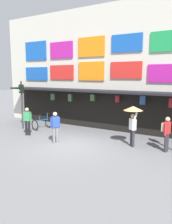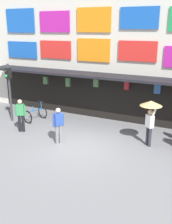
% 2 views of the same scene
% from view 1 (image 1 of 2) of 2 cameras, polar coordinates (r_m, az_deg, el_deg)
% --- Properties ---
extents(ground_plane, '(80.00, 80.00, 0.00)m').
position_cam_1_polar(ground_plane, '(11.97, -3.26, -8.29)').
color(ground_plane, slate).
extents(shopfront, '(18.00, 2.60, 8.00)m').
position_cam_1_polar(shopfront, '(15.39, 6.49, 10.53)').
color(shopfront, beige).
rests_on(shopfront, ground).
extents(traffic_light_near, '(0.34, 0.36, 3.20)m').
position_cam_1_polar(traffic_light_near, '(15.80, -15.81, 3.58)').
color(traffic_light_near, '#38383D').
rests_on(traffic_light_near, ground).
extents(bicycle_parked, '(0.95, 1.29, 1.05)m').
position_cam_1_polar(bicycle_parked, '(15.64, -10.96, -2.77)').
color(bicycle_parked, black).
rests_on(bicycle_parked, ground).
extents(pedestrian_with_umbrella, '(0.96, 0.96, 2.08)m').
position_cam_1_polar(pedestrian_with_umbrella, '(11.59, 11.67, -0.68)').
color(pedestrian_with_umbrella, '#2D2D38').
rests_on(pedestrian_with_umbrella, ground).
extents(pedestrian_in_blue, '(0.39, 0.53, 1.68)m').
position_cam_1_polar(pedestrian_in_blue, '(11.38, 19.49, -4.60)').
color(pedestrian_in_blue, '#2D2D38').
rests_on(pedestrian_in_blue, ground).
extents(pedestrian_in_purple, '(0.49, 0.35, 1.68)m').
position_cam_1_polar(pedestrian_in_purple, '(14.11, -14.45, -1.90)').
color(pedestrian_in_purple, black).
rests_on(pedestrian_in_purple, ground).
extents(pedestrian_in_red, '(0.47, 0.48, 1.68)m').
position_cam_1_polar(pedestrian_in_red, '(12.21, -7.72, -3.22)').
color(pedestrian_in_red, gray).
rests_on(pedestrian_in_red, ground).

